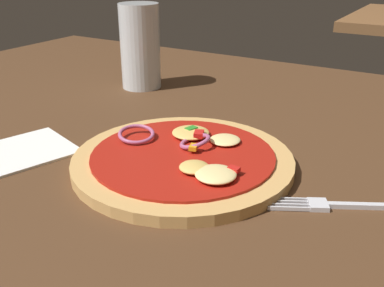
{
  "coord_description": "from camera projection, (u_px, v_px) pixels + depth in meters",
  "views": [
    {
      "loc": [
        0.21,
        -0.41,
        0.26
      ],
      "look_at": [
        -0.03,
        -0.01,
        0.05
      ],
      "focal_mm": 41.34,
      "sensor_mm": 36.0,
      "label": 1
    }
  ],
  "objects": [
    {
      "name": "napkin",
      "position": [
        20.0,
        152.0,
        0.53
      ],
      "size": [
        0.13,
        0.14,
        0.0
      ],
      "color": "white",
      "rests_on": "dining_table"
    },
    {
      "name": "fork",
      "position": [
        346.0,
        206.0,
        0.42
      ],
      "size": [
        0.15,
        0.09,
        0.01
      ],
      "color": "silver",
      "rests_on": "dining_table"
    },
    {
      "name": "beer_glass",
      "position": [
        140.0,
        52.0,
        0.76
      ],
      "size": [
        0.07,
        0.07,
        0.14
      ],
      "color": "silver",
      "rests_on": "dining_table"
    },
    {
      "name": "dining_table",
      "position": [
        216.0,
        174.0,
        0.52
      ],
      "size": [
        1.45,
        1.01,
        0.03
      ],
      "color": "#4C301C",
      "rests_on": "ground"
    },
    {
      "name": "pizza",
      "position": [
        184.0,
        159.0,
        0.5
      ],
      "size": [
        0.25,
        0.25,
        0.03
      ],
      "color": "tan",
      "rests_on": "dining_table"
    }
  ]
}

